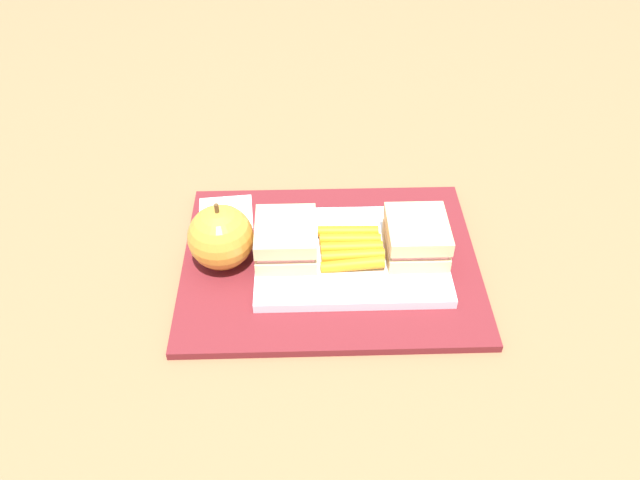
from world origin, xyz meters
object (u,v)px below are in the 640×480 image
(sandwich_half_right, at_px, (286,239))
(carrot_sticks_bundle, at_px, (351,247))
(food_tray, at_px, (351,255))
(paper_napkin, at_px, (226,214))
(sandwich_half_left, at_px, (417,237))
(apple, at_px, (221,237))

(sandwich_half_right, relative_size, carrot_sticks_bundle, 1.02)
(food_tray, xyz_separation_m, paper_napkin, (0.16, -0.09, -0.00))
(sandwich_half_left, bearing_deg, apple, -0.25)
(sandwich_half_left, bearing_deg, sandwich_half_right, 0.00)
(sandwich_half_left, bearing_deg, paper_napkin, -20.40)
(paper_napkin, bearing_deg, sandwich_half_left, 159.60)
(food_tray, distance_m, sandwich_half_right, 0.08)
(food_tray, relative_size, sandwich_half_left, 2.88)
(sandwich_half_left, height_order, carrot_sticks_bundle, sandwich_half_left)
(food_tray, bearing_deg, sandwich_half_left, 180.00)
(sandwich_half_right, xyz_separation_m, apple, (0.08, -0.00, 0.01))
(food_tray, height_order, apple, apple)
(apple, xyz_separation_m, paper_napkin, (0.01, -0.09, -0.04))
(sandwich_half_right, distance_m, apple, 0.08)
(sandwich_half_right, height_order, apple, apple)
(carrot_sticks_bundle, bearing_deg, food_tray, 4.60)
(apple, height_order, paper_napkin, apple)
(food_tray, relative_size, sandwich_half_right, 2.88)
(food_tray, bearing_deg, apple, -0.37)
(carrot_sticks_bundle, bearing_deg, apple, -0.37)
(sandwich_half_left, xyz_separation_m, apple, (0.23, -0.00, 0.01))
(sandwich_half_right, bearing_deg, paper_napkin, -47.18)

